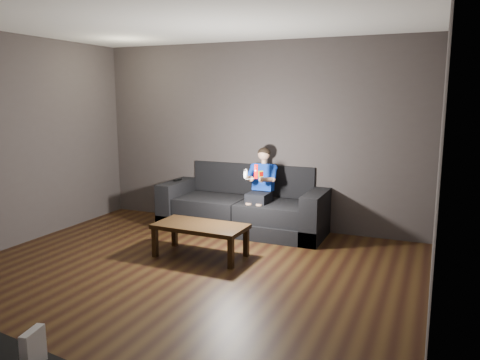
% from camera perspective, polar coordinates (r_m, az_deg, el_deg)
% --- Properties ---
extents(floor, '(5.00, 5.00, 0.00)m').
position_cam_1_polar(floor, '(5.03, -8.75, -12.38)').
color(floor, black).
rests_on(floor, ground).
extents(back_wall, '(5.00, 0.04, 2.70)m').
position_cam_1_polar(back_wall, '(6.91, 1.96, 5.45)').
color(back_wall, '#3B3433').
rests_on(back_wall, ground).
extents(right_wall, '(0.04, 5.00, 2.70)m').
position_cam_1_polar(right_wall, '(3.97, 23.05, 1.14)').
color(right_wall, '#3B3433').
rests_on(right_wall, ground).
extents(ceiling, '(5.00, 5.00, 0.02)m').
position_cam_1_polar(ceiling, '(4.71, -9.68, 19.59)').
color(ceiling, white).
rests_on(ceiling, back_wall).
extents(sofa, '(2.39, 1.03, 0.92)m').
position_cam_1_polar(sofa, '(6.84, 0.65, -3.50)').
color(sofa, black).
rests_on(sofa, floor).
extents(child, '(0.43, 0.53, 1.06)m').
position_cam_1_polar(child, '(6.58, 2.59, -0.14)').
color(child, black).
rests_on(child, sofa).
extents(wii_remote_red, '(0.06, 0.08, 0.19)m').
position_cam_1_polar(wii_remote_red, '(6.14, 1.98, 1.04)').
color(wii_remote_red, '#D40400').
rests_on(wii_remote_red, child).
extents(nunchuk_white, '(0.06, 0.09, 0.14)m').
position_cam_1_polar(nunchuk_white, '(6.21, 0.68, 0.76)').
color(nunchuk_white, white).
rests_on(nunchuk_white, child).
extents(wii_remote_black, '(0.05, 0.16, 0.03)m').
position_cam_1_polar(wii_remote_black, '(7.16, -7.61, 0.02)').
color(wii_remote_black, black).
rests_on(wii_remote_black, sofa).
extents(coffee_table, '(1.12, 0.58, 0.40)m').
position_cam_1_polar(coffee_table, '(5.67, -4.84, -5.94)').
color(coffee_table, black).
rests_on(coffee_table, floor).
extents(wii_console, '(0.08, 0.17, 0.21)m').
position_cam_1_polar(wii_console, '(2.83, -23.89, -18.29)').
color(wii_console, white).
rests_on(wii_console, media_console).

